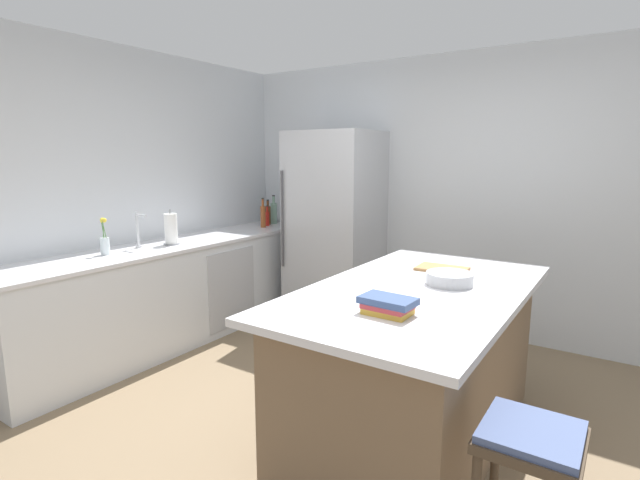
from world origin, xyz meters
The scene contains 17 objects.
ground_plane centered at (0.00, 0.00, 0.00)m, with size 7.20×7.20×0.00m, color #7A664C.
wall_rear centered at (0.00, 2.25, 1.30)m, with size 6.00×0.10×2.60m, color silver.
wall_left centered at (-2.45, 0.00, 1.30)m, with size 0.10×6.00×2.60m, color silver.
counter_run_left centered at (-2.08, 0.54, 0.45)m, with size 0.67×3.15×0.90m.
kitchen_island centered at (0.35, 0.27, 0.47)m, with size 1.09×1.96×0.93m.
refrigerator centered at (-1.19, 1.84, 0.96)m, with size 0.84×0.74×1.91m.
bar_stool centered at (1.09, -0.44, 0.56)m, with size 0.36×0.36×0.69m.
sink_faucet centered at (-2.13, 0.22, 1.06)m, with size 0.15×0.05×0.30m.
flower_vase centered at (-2.11, -0.10, 1.01)m, with size 0.07×0.07×0.29m.
paper_towel_roll centered at (-2.03, 0.48, 1.04)m, with size 0.14×0.14×0.31m.
gin_bottle centered at (-2.11, 2.00, 1.03)m, with size 0.07×0.07×0.33m.
syrup_bottle centered at (-2.12, 1.90, 1.02)m, with size 0.06×0.06×0.28m.
hot_sauce_bottle centered at (-2.06, 1.82, 0.99)m, with size 0.04×0.04×0.23m.
vinegar_bottle centered at (-2.02, 1.71, 1.03)m, with size 0.06×0.06×0.32m.
cookbook_stack centered at (0.40, -0.24, 0.98)m, with size 0.26×0.17×0.08m.
mixing_bowl centered at (0.47, 0.44, 0.97)m, with size 0.27×0.27×0.07m.
cutting_board centered at (0.32, 0.76, 0.94)m, with size 0.33×0.23×0.02m.
Camera 1 is at (1.33, -2.20, 1.67)m, focal length 26.55 mm.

